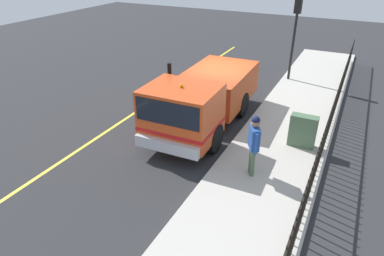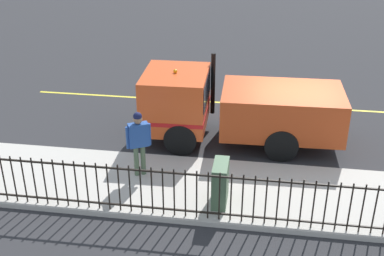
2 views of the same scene
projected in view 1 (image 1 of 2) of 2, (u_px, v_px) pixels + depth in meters
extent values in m
plane|color=#2B2B2D|center=(218.00, 107.00, 14.13)|extent=(45.93, 45.93, 0.00)
cube|color=#B7B2A8|center=(293.00, 120.00, 12.89)|extent=(2.96, 20.88, 0.13)
cube|color=yellow|center=(161.00, 95.00, 15.22)|extent=(0.12, 18.79, 0.01)
cube|color=#D84C1E|center=(182.00, 112.00, 10.60)|extent=(2.27, 1.94, 1.66)
cube|color=black|center=(182.00, 102.00, 10.43)|extent=(2.09, 1.97, 0.73)
cube|color=#B8411A|center=(218.00, 85.00, 13.23)|extent=(2.31, 3.58, 1.26)
cube|color=silver|center=(167.00, 146.00, 10.10)|extent=(2.11, 0.26, 0.36)
cube|color=red|center=(182.00, 123.00, 10.77)|extent=(2.29, 1.96, 0.12)
cylinder|color=black|center=(214.00, 138.00, 10.84)|extent=(0.33, 0.97, 0.96)
cylinder|color=black|center=(160.00, 126.00, 11.58)|extent=(0.33, 0.97, 0.96)
cylinder|color=black|center=(242.00, 105.00, 13.15)|extent=(0.33, 0.97, 0.96)
cylinder|color=black|center=(195.00, 96.00, 13.89)|extent=(0.33, 0.97, 0.96)
sphere|color=orange|center=(181.00, 86.00, 10.19)|extent=(0.12, 0.12, 0.12)
cylinder|color=black|center=(170.00, 91.00, 11.71)|extent=(0.14, 0.14, 1.99)
cube|color=#264C99|center=(254.00, 137.00, 9.20)|extent=(0.45, 0.56, 0.64)
sphere|color=#997051|center=(256.00, 123.00, 9.00)|extent=(0.24, 0.24, 0.24)
sphere|color=#14193F|center=(256.00, 120.00, 8.96)|extent=(0.23, 0.23, 0.23)
cylinder|color=#4C6047|center=(252.00, 163.00, 9.47)|extent=(0.13, 0.13, 0.86)
cylinder|color=#4C6047|center=(251.00, 159.00, 9.63)|extent=(0.13, 0.13, 0.86)
cylinder|color=#264C99|center=(256.00, 144.00, 8.96)|extent=(0.09, 0.09, 0.61)
cylinder|color=#264C99|center=(252.00, 133.00, 9.47)|extent=(0.09, 0.09, 0.61)
cylinder|color=black|center=(289.00, 250.00, 6.48)|extent=(0.04, 0.04, 1.25)
cylinder|color=black|center=(292.00, 241.00, 6.69)|extent=(0.04, 0.04, 1.25)
cylinder|color=black|center=(295.00, 232.00, 6.89)|extent=(0.04, 0.04, 1.25)
cylinder|color=black|center=(298.00, 224.00, 7.10)|extent=(0.04, 0.04, 1.25)
cylinder|color=black|center=(300.00, 216.00, 7.31)|extent=(0.04, 0.04, 1.25)
cylinder|color=black|center=(302.00, 209.00, 7.51)|extent=(0.04, 0.04, 1.25)
cylinder|color=black|center=(305.00, 202.00, 7.72)|extent=(0.04, 0.04, 1.25)
cylinder|color=black|center=(307.00, 195.00, 7.92)|extent=(0.04, 0.04, 1.25)
cylinder|color=black|center=(309.00, 189.00, 8.13)|extent=(0.04, 0.04, 1.25)
cylinder|color=black|center=(310.00, 183.00, 8.34)|extent=(0.04, 0.04, 1.25)
cylinder|color=black|center=(312.00, 177.00, 8.54)|extent=(0.04, 0.04, 1.25)
cylinder|color=black|center=(314.00, 172.00, 8.75)|extent=(0.04, 0.04, 1.25)
cylinder|color=black|center=(316.00, 167.00, 8.95)|extent=(0.04, 0.04, 1.25)
cylinder|color=black|center=(317.00, 162.00, 9.16)|extent=(0.04, 0.04, 1.25)
cylinder|color=black|center=(319.00, 157.00, 9.37)|extent=(0.04, 0.04, 1.25)
cylinder|color=black|center=(320.00, 153.00, 9.57)|extent=(0.04, 0.04, 1.25)
cylinder|color=black|center=(321.00, 148.00, 9.78)|extent=(0.04, 0.04, 1.25)
cylinder|color=black|center=(323.00, 144.00, 9.99)|extent=(0.04, 0.04, 1.25)
cylinder|color=black|center=(324.00, 140.00, 10.19)|extent=(0.04, 0.04, 1.25)
cylinder|color=black|center=(325.00, 136.00, 10.40)|extent=(0.04, 0.04, 1.25)
cylinder|color=black|center=(326.00, 133.00, 10.60)|extent=(0.04, 0.04, 1.25)
cylinder|color=black|center=(327.00, 129.00, 10.81)|extent=(0.04, 0.04, 1.25)
cylinder|color=black|center=(329.00, 126.00, 11.02)|extent=(0.04, 0.04, 1.25)
cylinder|color=black|center=(330.00, 122.00, 11.22)|extent=(0.04, 0.04, 1.25)
cylinder|color=black|center=(331.00, 119.00, 11.43)|extent=(0.04, 0.04, 1.25)
cylinder|color=black|center=(332.00, 116.00, 11.63)|extent=(0.04, 0.04, 1.25)
cylinder|color=black|center=(332.00, 113.00, 11.84)|extent=(0.04, 0.04, 1.25)
cylinder|color=black|center=(333.00, 110.00, 12.05)|extent=(0.04, 0.04, 1.25)
cylinder|color=black|center=(334.00, 108.00, 12.25)|extent=(0.04, 0.04, 1.25)
cylinder|color=black|center=(335.00, 105.00, 12.46)|extent=(0.04, 0.04, 1.25)
cylinder|color=black|center=(336.00, 102.00, 12.67)|extent=(0.04, 0.04, 1.25)
cylinder|color=black|center=(337.00, 100.00, 12.87)|extent=(0.04, 0.04, 1.25)
cylinder|color=black|center=(337.00, 98.00, 13.08)|extent=(0.04, 0.04, 1.25)
cylinder|color=black|center=(338.00, 95.00, 13.28)|extent=(0.04, 0.04, 1.25)
cylinder|color=black|center=(339.00, 93.00, 13.49)|extent=(0.04, 0.04, 1.25)
cylinder|color=black|center=(340.00, 91.00, 13.70)|extent=(0.04, 0.04, 1.25)
cylinder|color=black|center=(340.00, 89.00, 13.90)|extent=(0.04, 0.04, 1.25)
cylinder|color=black|center=(341.00, 87.00, 14.11)|extent=(0.04, 0.04, 1.25)
cylinder|color=black|center=(342.00, 85.00, 14.31)|extent=(0.04, 0.04, 1.25)
cylinder|color=black|center=(342.00, 83.00, 14.52)|extent=(0.04, 0.04, 1.25)
cylinder|color=black|center=(343.00, 81.00, 14.73)|extent=(0.04, 0.04, 1.25)
cylinder|color=black|center=(343.00, 79.00, 14.93)|extent=(0.04, 0.04, 1.25)
cylinder|color=black|center=(344.00, 77.00, 15.14)|extent=(0.04, 0.04, 1.25)
cylinder|color=black|center=(344.00, 75.00, 15.34)|extent=(0.04, 0.04, 1.25)
cylinder|color=black|center=(345.00, 74.00, 15.55)|extent=(0.04, 0.04, 1.25)
cylinder|color=black|center=(345.00, 72.00, 15.76)|extent=(0.04, 0.04, 1.25)
cylinder|color=black|center=(346.00, 70.00, 15.96)|extent=(0.04, 0.04, 1.25)
cylinder|color=black|center=(346.00, 69.00, 16.17)|extent=(0.04, 0.04, 1.25)
cylinder|color=black|center=(347.00, 67.00, 16.38)|extent=(0.04, 0.04, 1.25)
cylinder|color=black|center=(347.00, 66.00, 16.58)|extent=(0.04, 0.04, 1.25)
cylinder|color=black|center=(348.00, 64.00, 16.79)|extent=(0.04, 0.04, 1.25)
cylinder|color=black|center=(348.00, 63.00, 16.99)|extent=(0.04, 0.04, 1.25)
cylinder|color=black|center=(349.00, 62.00, 17.20)|extent=(0.04, 0.04, 1.25)
cylinder|color=black|center=(349.00, 60.00, 17.41)|extent=(0.04, 0.04, 1.25)
cylinder|color=black|center=(350.00, 59.00, 17.61)|extent=(0.04, 0.04, 1.25)
cylinder|color=black|center=(350.00, 58.00, 17.82)|extent=(0.04, 0.04, 1.25)
cylinder|color=black|center=(350.00, 56.00, 18.02)|extent=(0.04, 0.04, 1.25)
cylinder|color=black|center=(351.00, 55.00, 18.23)|extent=(0.04, 0.04, 1.25)
cylinder|color=black|center=(351.00, 54.00, 18.44)|extent=(0.04, 0.04, 1.25)
cylinder|color=black|center=(352.00, 53.00, 18.64)|extent=(0.04, 0.04, 1.25)
cylinder|color=black|center=(352.00, 52.00, 18.85)|extent=(0.04, 0.04, 1.25)
cylinder|color=black|center=(352.00, 50.00, 19.05)|extent=(0.04, 0.04, 1.25)
cube|color=black|center=(336.00, 97.00, 11.80)|extent=(0.04, 17.74, 0.04)
cube|color=black|center=(331.00, 122.00, 12.27)|extent=(0.04, 17.74, 0.04)
cylinder|color=black|center=(294.00, 38.00, 15.86)|extent=(0.12, 0.12, 3.94)
cube|color=black|center=(299.00, 3.00, 15.13)|extent=(0.32, 0.24, 0.85)
sphere|color=yellow|center=(299.00, 3.00, 15.13)|extent=(0.16, 0.16, 0.16)
sphere|color=green|center=(298.00, 9.00, 15.25)|extent=(0.16, 0.16, 0.16)
cube|color=#4C6B4C|center=(303.00, 131.00, 10.88)|extent=(0.83, 0.35, 1.07)
cone|color=orange|center=(161.00, 102.00, 13.87)|extent=(0.39, 0.39, 0.55)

